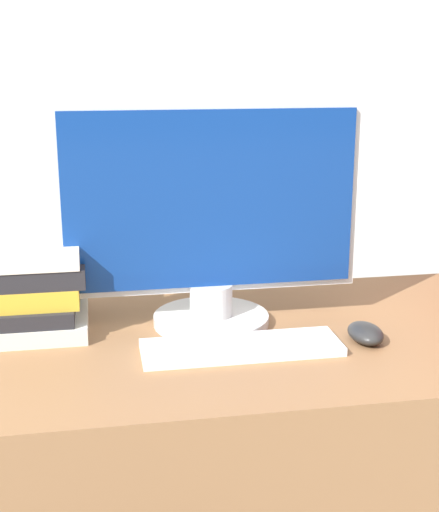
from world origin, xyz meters
The scene contains 7 objects.
wall_back centered at (0.00, 5.53, 1.40)m, with size 12.00×0.06×2.80m.
desk centered at (0.00, 0.33, 0.38)m, with size 1.38×0.65×0.77m.
monitor centered at (0.00, 0.40, 0.99)m, with size 0.61×0.24×0.46m.
keyboard centered at (0.03, 0.25, 0.77)m, with size 0.38×0.12×0.02m.
mouse centered at (0.28, 0.25, 0.78)m, with size 0.07×0.10×0.04m.
book_stack centered at (-0.35, 0.45, 0.85)m, with size 0.19×0.26×0.18m.
far_chair centered at (0.13, 2.60, 0.48)m, with size 0.44×0.44×0.85m.
Camera 1 is at (-0.23, -0.98, 1.31)m, focal length 50.00 mm.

